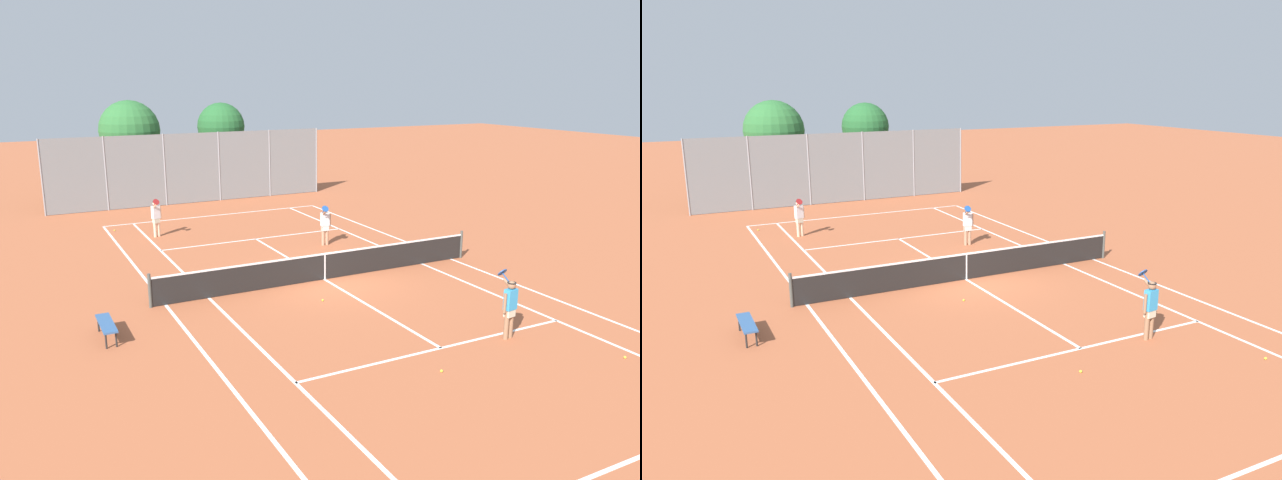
{
  "view_description": "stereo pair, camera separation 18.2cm",
  "coord_description": "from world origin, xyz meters",
  "views": [
    {
      "loc": [
        -9.57,
        -18.12,
        6.67
      ],
      "look_at": [
        0.59,
        1.5,
        1.0
      ],
      "focal_mm": 35.0,
      "sensor_mm": 36.0,
      "label": 1
    },
    {
      "loc": [
        -9.41,
        -18.2,
        6.67
      ],
      "look_at": [
        0.59,
        1.5,
        1.0
      ],
      "focal_mm": 35.0,
      "sensor_mm": 36.0,
      "label": 2
    }
  ],
  "objects": [
    {
      "name": "player_far_right",
      "position": [
        2.19,
        4.12,
        0.93
      ],
      "size": [
        0.67,
        0.73,
        1.77
      ],
      "color": "tan",
      "rests_on": "ground"
    },
    {
      "name": "court_line_markings",
      "position": [
        0.0,
        0.0,
        0.0
      ],
      "size": [
        11.1,
        23.9,
        0.01
      ],
      "color": "white",
      "rests_on": "ground"
    },
    {
      "name": "tennis_net",
      "position": [
        0.0,
        0.0,
        0.51
      ],
      "size": [
        12.0,
        0.1,
        1.07
      ],
      "color": "#474C47",
      "rests_on": "ground"
    },
    {
      "name": "player_far_left",
      "position": [
        -3.7,
        8.78,
        0.93
      ],
      "size": [
        0.49,
        0.86,
        1.77
      ],
      "color": "beige",
      "rests_on": "ground"
    },
    {
      "name": "courtside_bench",
      "position": [
        -7.51,
        -1.84,
        0.41
      ],
      "size": [
        0.36,
        1.5,
        0.47
      ],
      "color": "#33598C",
      "rests_on": "ground"
    },
    {
      "name": "back_fence",
      "position": [
        0.0,
        15.72,
        1.95
      ],
      "size": [
        15.51,
        0.08,
        3.89
      ],
      "color": "gray",
      "rests_on": "ground"
    },
    {
      "name": "player_near_side",
      "position": [
        1.98,
        -6.69,
        0.93
      ],
      "size": [
        0.59,
        0.79,
        1.77
      ],
      "color": "#936B4C",
      "rests_on": "ground"
    },
    {
      "name": "loose_tennis_ball_3",
      "position": [
        -0.84,
        -7.5,
        0.03
      ],
      "size": [
        0.07,
        0.07,
        0.07
      ],
      "primitive_type": "sphere",
      "color": "#D1DB33",
      "rests_on": "ground"
    },
    {
      "name": "loose_tennis_ball_4",
      "position": [
        0.56,
        0.07,
        0.03
      ],
      "size": [
        0.07,
        0.07,
        0.07
      ],
      "primitive_type": "sphere",
      "color": "#D1DB33",
      "rests_on": "ground"
    },
    {
      "name": "tree_behind_left",
      "position": [
        -2.63,
        18.88,
        3.81
      ],
      "size": [
        3.43,
        3.43,
        5.6
      ],
      "color": "brown",
      "rests_on": "ground"
    },
    {
      "name": "tree_behind_right",
      "position": [
        2.74,
        18.69,
        3.88
      ],
      "size": [
        2.85,
        2.85,
        5.38
      ],
      "color": "brown",
      "rests_on": "ground"
    },
    {
      "name": "loose_tennis_ball_0",
      "position": [
        3.66,
        -8.99,
        0.03
      ],
      "size": [
        0.07,
        0.07,
        0.07
      ],
      "primitive_type": "sphere",
      "color": "#D1DB33",
      "rests_on": "ground"
    },
    {
      "name": "loose_tennis_ball_1",
      "position": [
        -1.07,
        -1.89,
        0.03
      ],
      "size": [
        0.07,
        0.07,
        0.07
      ],
      "primitive_type": "sphere",
      "color": "#D1DB33",
      "rests_on": "ground"
    },
    {
      "name": "loose_tennis_ball_2",
      "position": [
        0.12,
        0.76,
        0.03
      ],
      "size": [
        0.07,
        0.07,
        0.07
      ],
      "primitive_type": "sphere",
      "color": "#D1DB33",
      "rests_on": "ground"
    },
    {
      "name": "loose_tennis_ball_5",
      "position": [
        -5.19,
        10.74,
        0.03
      ],
      "size": [
        0.07,
        0.07,
        0.07
      ],
      "primitive_type": "sphere",
      "color": "#D1DB33",
      "rests_on": "ground"
    },
    {
      "name": "ground_plane",
      "position": [
        0.0,
        0.0,
        0.0
      ],
      "size": [
        120.0,
        120.0,
        0.0
      ],
      "primitive_type": "plane",
      "color": "#B25B38"
    }
  ]
}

